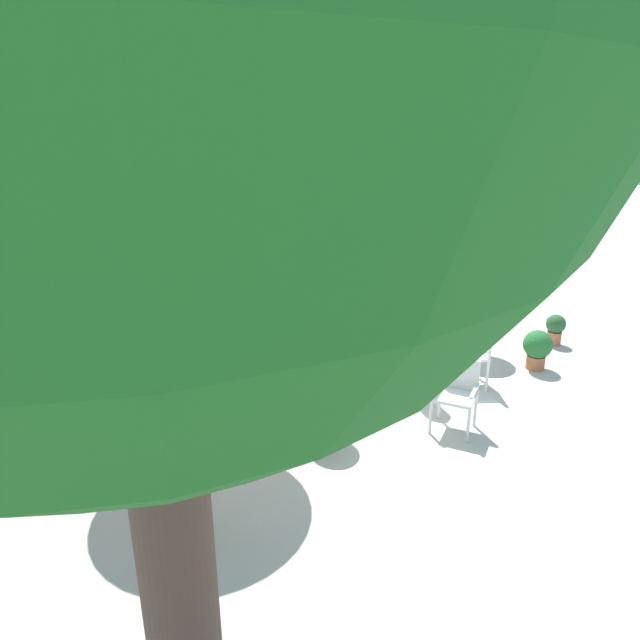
# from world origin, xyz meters

# --- Properties ---
(ground_plane) EXTENTS (60.00, 60.00, 0.00)m
(ground_plane) POSITION_xyz_m (0.00, 0.00, 0.00)
(ground_plane) COLOR #BBB6A3
(villa_facade) EXTENTS (9.66, 0.30, 3.99)m
(villa_facade) POSITION_xyz_m (0.00, 4.14, 1.99)
(villa_facade) COLOR white
(villa_facade) RESTS_ON ground
(patio_umbrella_0) EXTENTS (2.07, 2.07, 2.53)m
(patio_umbrella_0) POSITION_xyz_m (-2.01, 1.22, 2.26)
(patio_umbrella_0) COLOR #2D2D2D
(patio_umbrella_0) RESTS_ON ground
(patio_umbrella_1) EXTENTS (2.20, 2.20, 2.30)m
(patio_umbrella_1) POSITION_xyz_m (1.66, 1.46, 2.06)
(patio_umbrella_1) COLOR #2D2D2D
(patio_umbrella_1) RESTS_ON ground
(cafe_table_0) EXTENTS (0.83, 0.83, 0.74)m
(cafe_table_0) POSITION_xyz_m (2.12, -1.02, 0.52)
(cafe_table_0) COLOR silver
(cafe_table_0) RESTS_ON ground
(patio_chair_0) EXTENTS (0.46, 0.49, 0.86)m
(patio_chair_0) POSITION_xyz_m (-0.17, -1.34, 0.51)
(patio_chair_0) COLOR silver
(patio_chair_0) RESTS_ON ground
(patio_chair_1) EXTENTS (0.63, 0.65, 0.98)m
(patio_chair_1) POSITION_xyz_m (2.19, 1.96, 0.56)
(patio_chair_1) COLOR silver
(patio_chair_1) RESTS_ON ground
(patio_chair_2) EXTENTS (0.53, 0.50, 0.88)m
(patio_chair_2) POSITION_xyz_m (2.88, 0.28, 0.52)
(patio_chair_2) COLOR white
(patio_chair_2) RESTS_ON ground
(patio_chair_3) EXTENTS (0.63, 0.63, 0.87)m
(patio_chair_3) POSITION_xyz_m (1.10, -1.26, 0.52)
(patio_chair_3) COLOR white
(patio_chair_3) RESTS_ON ground
(potted_plant_0) EXTENTS (0.31, 0.32, 0.51)m
(potted_plant_0) POSITION_xyz_m (3.24, -2.11, 0.29)
(potted_plant_0) COLOR #BD6546
(potted_plant_0) RESTS_ON ground
(potted_plant_1) EXTENTS (0.42, 0.42, 0.60)m
(potted_plant_1) POSITION_xyz_m (2.07, -1.97, 0.34)
(potted_plant_1) COLOR #AD633D
(potted_plant_1) RESTS_ON ground
(potted_plant_2) EXTENTS (0.20, 0.20, 0.87)m
(potted_plant_2) POSITION_xyz_m (2.28, -0.27, 0.41)
(potted_plant_2) COLOR #CE7240
(potted_plant_2) RESTS_ON ground
(potted_plant_3) EXTENTS (0.56, 0.56, 0.78)m
(potted_plant_3) POSITION_xyz_m (-1.16, -0.10, 0.45)
(potted_plant_3) COLOR #B66430
(potted_plant_3) RESTS_ON ground
(potted_plant_4) EXTENTS (0.27, 0.27, 0.67)m
(potted_plant_4) POSITION_xyz_m (-3.19, 0.23, 0.35)
(potted_plant_4) COLOR #C86348
(potted_plant_4) RESTS_ON ground
(standing_person) EXTENTS (0.45, 0.45, 1.59)m
(standing_person) POSITION_xyz_m (0.56, -0.53, 0.81)
(standing_person) COLOR #33333D
(standing_person) RESTS_ON ground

